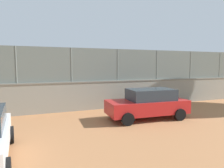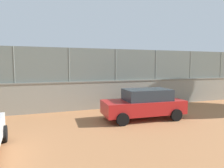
{
  "view_description": "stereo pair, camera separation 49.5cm",
  "coord_description": "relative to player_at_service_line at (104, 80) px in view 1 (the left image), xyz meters",
  "views": [
    {
      "loc": [
        5.87,
        23.12,
        2.84
      ],
      "look_at": [
        -0.93,
        6.12,
        1.13
      ],
      "focal_mm": 32.26,
      "sensor_mm": 36.0,
      "label": 1
    },
    {
      "loc": [
        5.41,
        23.3,
        2.84
      ],
      "look_at": [
        -0.93,
        6.12,
        1.13
      ],
      "focal_mm": 32.26,
      "sensor_mm": 36.0,
      "label": 2
    }
  ],
  "objects": [
    {
      "name": "spare_ball_by_wall",
      "position": [
        -5.34,
        10.37,
        -0.93
      ],
      "size": [
        0.08,
        0.08,
        0.08
      ],
      "primitive_type": "sphere",
      "color": "orange",
      "rests_on": "ground_plane"
    },
    {
      "name": "ground_plane",
      "position": [
        2.74,
        1.12,
        -0.97
      ],
      "size": [
        260.0,
        260.0,
        0.0
      ],
      "primitive_type": "plane",
      "color": "#A36B42"
    },
    {
      "name": "sports_ball",
      "position": [
        0.5,
        0.98,
        0.34
      ],
      "size": [
        0.16,
        0.16,
        0.16
      ],
      "primitive_type": "sphere",
      "color": "#3399D8"
    },
    {
      "name": "fence_panel_on_wall",
      "position": [
        4.8,
        11.86,
        1.9
      ],
      "size": [
        27.68,
        0.36,
        2.09
      ],
      "color": "slate",
      "rests_on": "perimeter_wall"
    },
    {
      "name": "player_baseline_waiting",
      "position": [
        1.05,
        8.0,
        0.02
      ],
      "size": [
        0.81,
        1.01,
        1.67
      ],
      "color": "#B2B2B2",
      "rests_on": "ground_plane"
    },
    {
      "name": "perimeter_wall",
      "position": [
        4.8,
        11.86,
        -0.05
      ],
      "size": [
        28.17,
        0.7,
        1.83
      ],
      "color": "gray",
      "rests_on": "ground_plane"
    },
    {
      "name": "parked_car_red",
      "position": [
        2.92,
        15.18,
        -0.15
      ],
      "size": [
        4.36,
        2.12,
        1.59
      ],
      "color": "red",
      "rests_on": "ground_plane"
    },
    {
      "name": "player_at_service_line",
      "position": [
        0.0,
        0.0,
        0.0
      ],
      "size": [
        0.72,
        1.12,
        1.64
      ],
      "color": "#B2B2B2",
      "rests_on": "ground_plane"
    },
    {
      "name": "courtside_bench",
      "position": [
        2.82,
        9.86,
        -0.51
      ],
      "size": [
        1.6,
        0.4,
        0.87
      ],
      "color": "brown",
      "rests_on": "ground_plane"
    }
  ]
}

